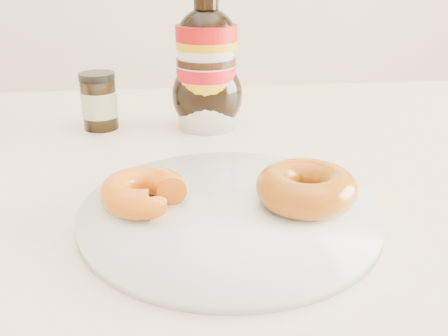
{
  "coord_description": "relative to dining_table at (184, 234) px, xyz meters",
  "views": [
    {
      "loc": [
        -0.01,
        -0.46,
        0.99
      ],
      "look_at": [
        0.04,
        0.03,
        0.79
      ],
      "focal_mm": 40.0,
      "sensor_mm": 36.0,
      "label": 1
    }
  ],
  "objects": [
    {
      "name": "dark_jar",
      "position": [
        -0.12,
        0.2,
        0.13
      ],
      "size": [
        0.05,
        0.05,
        0.09
      ],
      "rotation": [
        0.0,
        0.0,
        0.27
      ],
      "color": "black",
      "rests_on": "dining_table"
    },
    {
      "name": "donut_whole",
      "position": [
        0.12,
        -0.12,
        0.12
      ],
      "size": [
        0.11,
        0.11,
        0.04
      ],
      "primitive_type": "torus",
      "rotation": [
        0.0,
        0.0,
        -0.13
      ],
      "color": "#914C09",
      "rests_on": "plate"
    },
    {
      "name": "dining_table",
      "position": [
        0.0,
        0.0,
        0.0
      ],
      "size": [
        1.4,
        0.9,
        0.75
      ],
      "color": "beige",
      "rests_on": "ground"
    },
    {
      "name": "nutella_jar",
      "position": [
        0.05,
        0.19,
        0.15
      ],
      "size": [
        0.09,
        0.09,
        0.13
      ],
      "rotation": [
        0.0,
        0.0,
        0.08
      ],
      "color": "white",
      "rests_on": "dining_table"
    },
    {
      "name": "plate",
      "position": [
        0.04,
        -0.12,
        0.09
      ],
      "size": [
        0.3,
        0.3,
        0.02
      ],
      "color": "white",
      "rests_on": "dining_table"
    },
    {
      "name": "donut_bitten",
      "position": [
        -0.04,
        -0.11,
        0.11
      ],
      "size": [
        0.09,
        0.09,
        0.03
      ],
      "primitive_type": "torus",
      "rotation": [
        0.0,
        0.0,
        0.01
      ],
      "color": "orange",
      "rests_on": "plate"
    },
    {
      "name": "syrup_bottle",
      "position": [
        0.05,
        0.19,
        0.19
      ],
      "size": [
        0.13,
        0.12,
        0.21
      ],
      "primitive_type": null,
      "rotation": [
        0.0,
        0.0,
        0.27
      ],
      "color": "black",
      "rests_on": "dining_table"
    }
  ]
}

